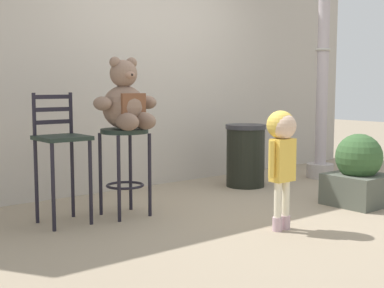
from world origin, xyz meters
name	(u,v)px	position (x,y,z in m)	size (l,w,h in m)	color
ground_plane	(250,209)	(0.00, 0.00, 0.00)	(24.00, 24.00, 0.00)	gray
building_wall	(146,35)	(0.00, 1.75, 1.78)	(7.02, 0.30, 3.55)	#B4AA9F
bar_stool_with_teddy	(125,153)	(-1.06, 0.54, 0.58)	(0.43, 0.43, 0.80)	black
teddy_bear	(126,103)	(-1.06, 0.51, 1.03)	(0.61, 0.54, 0.64)	#806352
child_walking	(282,144)	(-0.33, -0.68, 0.71)	(0.31, 0.25, 0.98)	#C3A0AB
trash_bin	(246,155)	(0.79, 0.86, 0.37)	(0.47, 0.47, 0.73)	black
lamppost	(322,91)	(1.96, 0.68, 1.11)	(0.34, 0.34, 2.81)	#A79E9A
bar_chair_empty	(61,147)	(-1.63, 0.65, 0.67)	(0.40, 0.40, 1.12)	black
planter_with_shrub	(358,173)	(0.97, -0.54, 0.32)	(0.54, 0.54, 0.71)	#4F5448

